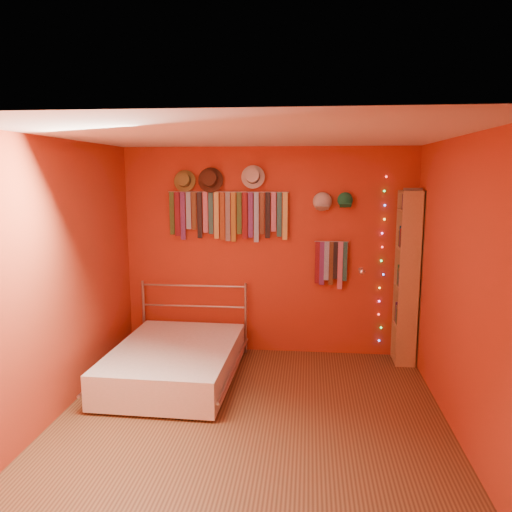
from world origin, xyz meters
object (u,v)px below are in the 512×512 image
(bookshelf, at_px, (411,277))
(bed, at_px, (175,362))
(tie_rack, at_px, (228,214))
(reading_lamp, at_px, (362,271))

(bookshelf, distance_m, bed, 2.80)
(tie_rack, relative_size, reading_lamp, 4.79)
(tie_rack, height_order, bookshelf, bookshelf)
(tie_rack, xyz_separation_m, bookshelf, (2.13, -0.15, -0.70))
(reading_lamp, bearing_deg, bookshelf, 1.45)
(bookshelf, height_order, bed, bookshelf)
(tie_rack, height_order, bed, tie_rack)
(reading_lamp, distance_m, bookshelf, 0.56)
(tie_rack, distance_m, reading_lamp, 1.71)
(tie_rack, relative_size, bed, 0.79)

